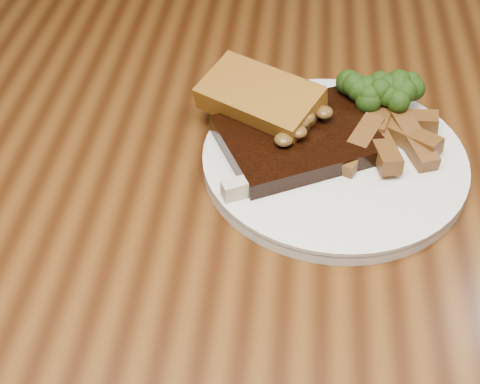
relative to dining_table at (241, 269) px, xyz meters
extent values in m
cube|color=#4F2C0F|center=(0.00, 0.00, 0.07)|extent=(1.60, 0.90, 0.04)
cube|color=black|center=(-0.16, 0.76, -0.19)|extent=(0.57, 0.57, 0.04)
cylinder|color=black|center=(0.07, 0.88, -0.43)|extent=(0.04, 0.04, 0.44)
cylinder|color=black|center=(-0.28, 0.99, -0.43)|extent=(0.04, 0.04, 0.44)
cylinder|color=black|center=(-0.05, 0.53, -0.43)|extent=(0.04, 0.04, 0.44)
cylinder|color=black|center=(-0.39, 0.65, -0.43)|extent=(0.04, 0.04, 0.44)
cylinder|color=white|center=(0.09, 0.07, 0.10)|extent=(0.32, 0.32, 0.01)
cube|color=black|center=(0.05, 0.08, 0.12)|extent=(0.19, 0.17, 0.02)
cube|color=#BFB194|center=(0.05, 0.03, 0.11)|extent=(0.14, 0.08, 0.02)
cube|color=#92561A|center=(0.01, 0.12, 0.12)|extent=(0.14, 0.12, 0.03)
camera|label=1|loc=(0.04, -0.45, 0.55)|focal=50.00mm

